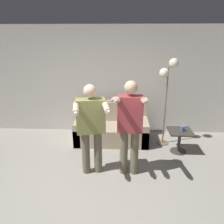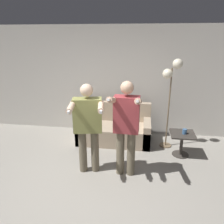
{
  "view_description": "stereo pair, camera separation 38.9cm",
  "coord_description": "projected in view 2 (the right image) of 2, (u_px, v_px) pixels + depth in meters",
  "views": [
    {
      "loc": [
        0.46,
        -2.72,
        2.33
      ],
      "look_at": [
        0.26,
        1.29,
        0.94
      ],
      "focal_mm": 35.0,
      "sensor_mm": 36.0,
      "label": 1
    },
    {
      "loc": [
        0.84,
        -2.68,
        2.33
      ],
      "look_at": [
        0.26,
        1.29,
        0.94
      ],
      "focal_mm": 35.0,
      "sensor_mm": 36.0,
      "label": 2
    }
  ],
  "objects": [
    {
      "name": "couch",
      "position": [
        114.0,
        130.0,
        5.1
      ],
      "size": [
        1.65,
        0.82,
        0.86
      ],
      "color": "tan",
      "rests_on": "ground_plane"
    },
    {
      "name": "wall_back",
      "position": [
        109.0,
        81.0,
        5.34
      ],
      "size": [
        10.0,
        0.05,
        2.6
      ],
      "color": "beige",
      "rests_on": "ground_plane"
    },
    {
      "name": "side_table",
      "position": [
        182.0,
        139.0,
        4.43
      ],
      "size": [
        0.48,
        0.48,
        0.49
      ],
      "color": "#38332D",
      "rests_on": "ground_plane"
    },
    {
      "name": "floor_lamp",
      "position": [
        172.0,
        78.0,
        4.42
      ],
      "size": [
        0.38,
        0.26,
        1.92
      ],
      "color": "#756047",
      "rests_on": "ground_plane"
    },
    {
      "name": "person_left",
      "position": [
        88.0,
        123.0,
        3.7
      ],
      "size": [
        0.63,
        0.75,
        1.61
      ],
      "rotation": [
        0.0,
        0.0,
        0.19
      ],
      "color": "#6B604C",
      "rests_on": "ground_plane"
    },
    {
      "name": "cup",
      "position": [
        185.0,
        131.0,
        4.35
      ],
      "size": [
        0.09,
        0.09,
        0.1
      ],
      "color": "#3D6693",
      "rests_on": "side_table"
    },
    {
      "name": "person_right",
      "position": [
        126.0,
        123.0,
        3.6
      ],
      "size": [
        0.5,
        0.67,
        1.68
      ],
      "rotation": [
        0.0,
        0.0,
        -0.03
      ],
      "color": "#6B604C",
      "rests_on": "ground_plane"
    },
    {
      "name": "cat",
      "position": [
        124.0,
        99.0,
        5.13
      ],
      "size": [
        0.54,
        0.14,
        0.17
      ],
      "color": "#B7AD9E",
      "rests_on": "couch"
    },
    {
      "name": "ground_plane",
      "position": [
        83.0,
        195.0,
        3.39
      ],
      "size": [
        16.0,
        16.0,
        0.0
      ],
      "primitive_type": "plane",
      "color": "gray"
    }
  ]
}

